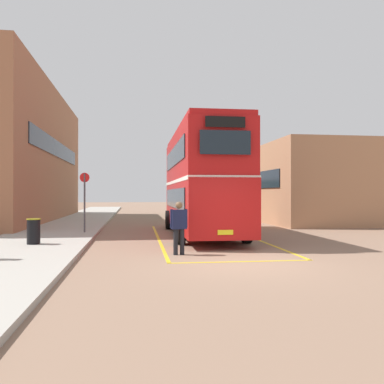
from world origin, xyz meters
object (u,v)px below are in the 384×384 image
(double_decker_bus, at_px, (201,180))
(litter_bin, at_px, (34,231))
(pedestrian_boarding, at_px, (179,224))
(bus_stop_sign, at_px, (85,196))
(single_deck_bus, at_px, (197,197))

(double_decker_bus, relative_size, litter_bin, 12.19)
(pedestrian_boarding, xyz_separation_m, bus_stop_sign, (-3.61, 6.57, 0.83))
(single_deck_bus, xyz_separation_m, pedestrian_boarding, (-4.01, -22.11, -0.69))
(double_decker_bus, height_order, pedestrian_boarding, double_decker_bus)
(bus_stop_sign, bearing_deg, double_decker_bus, -6.87)
(double_decker_bus, xyz_separation_m, single_deck_bus, (2.33, 16.17, -0.87))
(single_deck_bus, relative_size, pedestrian_boarding, 5.75)
(double_decker_bus, relative_size, single_deck_bus, 1.15)
(single_deck_bus, height_order, litter_bin, single_deck_bus)
(litter_bin, bearing_deg, single_deck_bus, 65.86)
(double_decker_bus, height_order, single_deck_bus, double_decker_bus)
(litter_bin, xyz_separation_m, bus_stop_sign, (1.25, 4.27, 1.19))
(double_decker_bus, xyz_separation_m, pedestrian_boarding, (-1.68, -5.93, -1.56))
(pedestrian_boarding, bearing_deg, litter_bin, 154.71)
(pedestrian_boarding, relative_size, litter_bin, 1.85)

